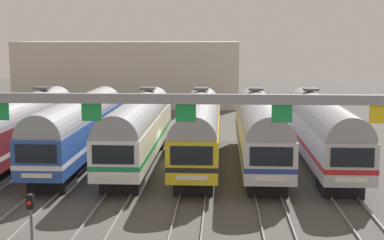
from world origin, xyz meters
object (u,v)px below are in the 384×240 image
Objects in this scene: commuter_train_stainless at (321,129)px; yard_signal_mast at (31,211)px; commuter_train_yellow at (199,128)px; catenary_gantry at (139,118)px; commuter_train_white at (139,127)px; commuter_train_silver at (260,128)px; commuter_train_blue at (79,127)px; commuter_train_maroon at (20,126)px.

yard_signal_mast is at bearing -133.06° from commuter_train_stainless.
commuter_train_yellow is 13.92m from catenary_gantry.
commuter_train_white and commuter_train_silver have the same top height.
commuter_train_blue is 12.70m from commuter_train_silver.
commuter_train_white is 13.92m from catenary_gantry.
commuter_train_maroon is 1.00× the size of commuter_train_stainless.
commuter_train_blue is 1.00× the size of commuter_train_stainless.
commuter_train_blue is 16.94m from commuter_train_stainless.
commuter_train_blue is 0.68× the size of catenary_gantry.
catenary_gantry is at bearing -98.91° from commuter_train_yellow.
commuter_train_stainless is at bearing 0.00° from commuter_train_silver.
catenary_gantry is (-10.59, -13.50, 2.68)m from commuter_train_stainless.
catenary_gantry is at bearing 29.14° from yard_signal_mast.
commuter_train_silver reaches higher than commuter_train_blue.
commuter_train_white is 1.00× the size of commuter_train_silver.
commuter_train_blue is at bearing -179.97° from commuter_train_yellow.
commuter_train_stainless is at bearing 51.89° from catenary_gantry.
commuter_train_maroon is 1.00× the size of commuter_train_silver.
commuter_train_maroon is at bearing 180.00° from commuter_train_yellow.
commuter_train_maroon and commuter_train_white have the same top height.
commuter_train_maroon is 1.00× the size of commuter_train_blue.
commuter_train_maroon and commuter_train_yellow have the same top height.
commuter_train_blue is at bearing -0.06° from commuter_train_maroon.
commuter_train_silver is at bearing 0.00° from commuter_train_yellow.
commuter_train_stainless is 0.68× the size of catenary_gantry.
commuter_train_stainless is (16.94, 0.00, 0.00)m from commuter_train_blue.
commuter_train_blue is at bearing -179.99° from commuter_train_stainless.
catenary_gantry is at bearing -128.11° from commuter_train_stainless.
commuter_train_yellow is (4.23, 0.00, 0.00)m from commuter_train_white.
yard_signal_mast is at bearing -68.17° from commuter_train_maroon.
catenary_gantry is at bearing -64.79° from commuter_train_blue.
catenary_gantry reaches higher than commuter_train_silver.
commuter_train_maroon is 17.11m from yard_signal_mast.
commuter_train_stainless is (21.17, 0.00, 0.00)m from commuter_train_maroon.
commuter_train_silver is at bearing 180.00° from commuter_train_stainless.
commuter_train_maroon is 4.23m from commuter_train_blue.
commuter_train_white is 4.23m from commuter_train_yellow.
commuter_train_silver is at bearing 0.02° from commuter_train_blue.
commuter_train_maroon is 1.00× the size of commuter_train_yellow.
commuter_train_silver is at bearing 0.00° from commuter_train_white.
commuter_train_white is at bearing 180.00° from commuter_train_yellow.
yard_signal_mast is at bearing -97.60° from commuter_train_white.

